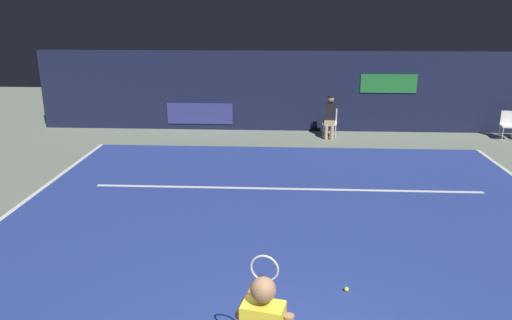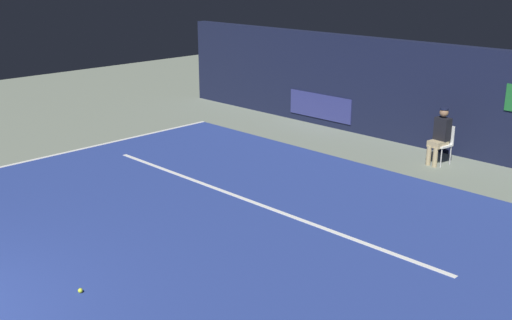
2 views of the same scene
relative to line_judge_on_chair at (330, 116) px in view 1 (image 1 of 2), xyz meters
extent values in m
plane|color=gray|center=(-1.37, -6.63, -0.69)|extent=(33.08, 33.08, 0.00)
cube|color=navy|center=(-1.37, -6.63, -0.68)|extent=(11.12, 10.78, 0.01)
cube|color=white|center=(-6.88, -6.63, -0.67)|extent=(0.10, 10.78, 0.01)
cube|color=white|center=(-1.37, -4.75, -0.67)|extent=(8.67, 0.10, 0.01)
cube|color=#141933|center=(-1.37, 1.04, 0.61)|extent=(16.45, 0.30, 2.60)
cube|color=navy|center=(-4.25, 0.88, -0.14)|extent=(2.20, 0.04, 0.70)
cube|color=#1E6B2D|center=(1.92, 0.88, 0.91)|extent=(1.80, 0.04, 0.60)
sphere|color=#8C6647|center=(-1.65, -11.49, 0.93)|extent=(0.22, 0.22, 0.22)
cylinder|color=#8C6647|center=(-1.79, -11.23, 0.66)|extent=(0.20, 0.51, 0.09)
cylinder|color=black|center=(-1.73, -10.93, 0.66)|extent=(0.10, 0.30, 0.03)
torus|color=#B2B2B7|center=(-1.67, -10.66, 0.66)|extent=(0.30, 0.09, 0.30)
cube|color=white|center=(0.00, 0.01, -0.23)|extent=(0.49, 0.46, 0.04)
cube|color=white|center=(0.03, 0.21, 0.00)|extent=(0.42, 0.09, 0.42)
cylinder|color=#B2B2B7|center=(-0.21, -0.13, -0.46)|extent=(0.03, 0.03, 0.46)
cylinder|color=#B2B2B7|center=(0.16, -0.18, -0.46)|extent=(0.03, 0.03, 0.46)
cylinder|color=#B2B2B7|center=(-0.16, 0.21, -0.46)|extent=(0.03, 0.03, 0.46)
cylinder|color=#B2B2B7|center=(0.21, 0.16, -0.46)|extent=(0.03, 0.03, 0.46)
cube|color=tan|center=(-0.01, -0.06, -0.19)|extent=(0.37, 0.44, 0.14)
cylinder|color=tan|center=(-0.12, -0.23, -0.46)|extent=(0.11, 0.11, 0.46)
cylinder|color=tan|center=(0.05, -0.26, -0.46)|extent=(0.11, 0.11, 0.46)
cube|color=black|center=(0.01, 0.05, 0.14)|extent=(0.37, 0.27, 0.52)
sphere|color=#8C6647|center=(0.01, 0.05, 0.52)|extent=(0.20, 0.20, 0.20)
cylinder|color=#141933|center=(0.01, 0.05, 0.61)|extent=(0.19, 0.19, 0.04)
cube|color=white|center=(5.49, 0.00, -0.25)|extent=(0.49, 0.46, 0.04)
cube|color=white|center=(5.52, 0.20, -0.02)|extent=(0.42, 0.09, 0.42)
cylinder|color=#B2B2B7|center=(5.28, -0.14, -0.47)|extent=(0.03, 0.03, 0.44)
cylinder|color=#B2B2B7|center=(5.33, 0.20, -0.47)|extent=(0.03, 0.03, 0.44)
cylinder|color=#B2B2B7|center=(5.70, 0.15, -0.47)|extent=(0.03, 0.03, 0.44)
sphere|color=#CCE033|center=(-0.55, -8.89, -0.64)|extent=(0.07, 0.07, 0.07)
camera|label=1|loc=(-1.52, -15.05, 3.16)|focal=34.20mm
camera|label=2|loc=(6.61, -12.58, 3.71)|focal=43.29mm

